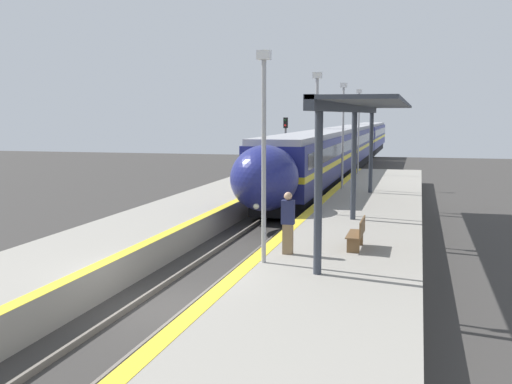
# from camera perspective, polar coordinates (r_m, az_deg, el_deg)

# --- Properties ---
(ground_plane) EXTENTS (120.00, 120.00, 0.00)m
(ground_plane) POSITION_cam_1_polar(r_m,az_deg,el_deg) (16.58, -8.19, -10.08)
(ground_plane) COLOR #383533
(rail_left) EXTENTS (0.08, 90.00, 0.15)m
(rail_left) POSITION_cam_1_polar(r_m,az_deg,el_deg) (16.84, -10.49, -9.59)
(rail_left) COLOR slate
(rail_left) RESTS_ON ground_plane
(rail_right) EXTENTS (0.08, 90.00, 0.15)m
(rail_right) POSITION_cam_1_polar(r_m,az_deg,el_deg) (16.31, -5.82, -10.06)
(rail_right) COLOR slate
(rail_right) RESTS_ON ground_plane
(train) EXTENTS (2.90, 66.54, 3.76)m
(train) POSITION_cam_1_polar(r_m,az_deg,el_deg) (57.32, 8.20, 4.17)
(train) COLOR black
(train) RESTS_ON ground_plane
(platform_right) EXTENTS (4.61, 64.00, 0.93)m
(platform_right) POSITION_cam_1_polar(r_m,az_deg,el_deg) (15.41, 5.83, -9.57)
(platform_right) COLOR gray
(platform_right) RESTS_ON ground_plane
(platform_left) EXTENTS (3.72, 64.00, 0.93)m
(platform_left) POSITION_cam_1_polar(r_m,az_deg,el_deg) (18.08, -18.76, -7.43)
(platform_left) COLOR gray
(platform_left) RESTS_ON ground_plane
(platform_bench) EXTENTS (0.44, 1.51, 0.89)m
(platform_bench) POSITION_cam_1_polar(r_m,az_deg,el_deg) (18.92, 9.06, -3.63)
(platform_bench) COLOR brown
(platform_bench) RESTS_ON platform_right
(person_waiting) EXTENTS (0.36, 0.23, 1.76)m
(person_waiting) POSITION_cam_1_polar(r_m,az_deg,el_deg) (17.96, 2.85, -2.66)
(person_waiting) COLOR #7F6647
(person_waiting) RESTS_ON platform_right
(railway_signal) EXTENTS (0.28, 0.28, 4.63)m
(railway_signal) POSITION_cam_1_polar(r_m,az_deg,el_deg) (42.96, 2.64, 4.22)
(railway_signal) COLOR #59595E
(railway_signal) RESTS_ON ground_plane
(lamppost_near) EXTENTS (0.36, 0.20, 5.53)m
(lamppost_near) POSITION_cam_1_polar(r_m,az_deg,el_deg) (16.66, 0.70, 4.35)
(lamppost_near) COLOR #9E9EA3
(lamppost_near) RESTS_ON platform_right
(lamppost_mid) EXTENTS (0.36, 0.20, 5.53)m
(lamppost_mid) POSITION_cam_1_polar(r_m,az_deg,el_deg) (25.27, 5.42, 5.19)
(lamppost_mid) COLOR #9E9EA3
(lamppost_mid) RESTS_ON platform_right
(lamppost_far) EXTENTS (0.36, 0.20, 5.53)m
(lamppost_far) POSITION_cam_1_polar(r_m,az_deg,el_deg) (33.97, 7.74, 5.59)
(lamppost_far) COLOR #9E9EA3
(lamppost_far) RESTS_ON platform_right
(lamppost_farthest) EXTENTS (0.36, 0.20, 5.53)m
(lamppost_farthest) POSITION_cam_1_polar(r_m,az_deg,el_deg) (42.70, 9.11, 5.82)
(lamppost_farthest) COLOR #9E9EA3
(lamppost_farthest) RESTS_ON platform_right
(station_canopy) EXTENTS (2.02, 20.10, 4.34)m
(station_canopy) POSITION_cam_1_polar(r_m,az_deg,el_deg) (23.92, 10.16, 7.20)
(station_canopy) COLOR #333842
(station_canopy) RESTS_ON platform_right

